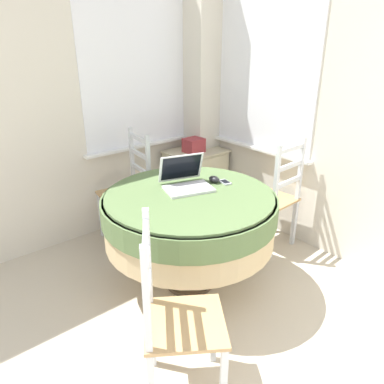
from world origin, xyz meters
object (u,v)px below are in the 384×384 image
at_px(dining_chair_near_back_window, 129,191).
at_px(corner_cabinet, 196,181).
at_px(storage_box, 194,145).
at_px(dining_chair_near_right_window, 273,198).
at_px(laptop, 186,181).
at_px(computer_mouse, 214,179).
at_px(cell_phone, 225,182).
at_px(round_dining_table, 189,214).
at_px(dining_chair_camera_near, 175,320).

bearing_deg(dining_chair_near_back_window, corner_cabinet, 3.99).
height_order(dining_chair_near_back_window, storage_box, dining_chair_near_back_window).
bearing_deg(dining_chair_near_right_window, corner_cabinet, 91.69).
xyz_separation_m(laptop, computer_mouse, (0.22, -0.06, -0.02)).
height_order(cell_phone, storage_box, storage_box).
bearing_deg(computer_mouse, round_dining_table, -170.36).
height_order(dining_chair_near_right_window, storage_box, dining_chair_near_right_window).
bearing_deg(storage_box, laptop, -133.12).
bearing_deg(dining_chair_camera_near, storage_box, 47.32).
xyz_separation_m(cell_phone, corner_cabinet, (0.55, 0.98, -0.42)).
distance_m(round_dining_table, dining_chair_near_back_window, 0.92).
relative_size(dining_chair_near_back_window, dining_chair_camera_near, 1.00).
relative_size(laptop, storage_box, 2.19).
height_order(laptop, computer_mouse, laptop).
bearing_deg(round_dining_table, dining_chair_near_right_window, -1.81).
distance_m(computer_mouse, storage_box, 1.06).
bearing_deg(dining_chair_near_right_window, laptop, 171.02).
relative_size(round_dining_table, dining_chair_near_back_window, 1.23).
xyz_separation_m(round_dining_table, dining_chair_near_right_window, (0.92, -0.03, -0.13)).
distance_m(cell_phone, dining_chair_camera_near, 1.22).
relative_size(computer_mouse, dining_chair_camera_near, 0.10).
bearing_deg(dining_chair_near_right_window, computer_mouse, 173.16).
distance_m(round_dining_table, cell_phone, 0.38).
bearing_deg(corner_cabinet, laptop, -134.00).
bearing_deg(dining_chair_near_right_window, storage_box, 94.48).
bearing_deg(cell_phone, dining_chair_near_back_window, 107.73).
relative_size(dining_chair_camera_near, storage_box, 5.42).
distance_m(computer_mouse, dining_chair_near_right_window, 0.72).
distance_m(computer_mouse, dining_chair_near_back_window, 0.95).
distance_m(dining_chair_near_back_window, dining_chair_near_right_window, 1.29).
height_order(round_dining_table, storage_box, storage_box).
xyz_separation_m(laptop, cell_phone, (0.28, -0.12, -0.04)).
distance_m(cell_phone, dining_chair_near_back_window, 1.01).
distance_m(laptop, computer_mouse, 0.23).
xyz_separation_m(computer_mouse, cell_phone, (0.06, -0.06, -0.02)).
bearing_deg(storage_box, corner_cabinet, 26.33).
bearing_deg(dining_chair_near_back_window, laptop, -89.06).
relative_size(laptop, dining_chair_near_back_window, 0.40).
xyz_separation_m(dining_chair_camera_near, corner_cabinet, (1.54, 1.64, -0.13)).
height_order(round_dining_table, corner_cabinet, round_dining_table).
bearing_deg(dining_chair_camera_near, computer_mouse, 37.62).
xyz_separation_m(laptop, dining_chair_camera_near, (-0.70, -0.77, -0.33)).
xyz_separation_m(dining_chair_near_right_window, corner_cabinet, (-0.03, 1.00, -0.13)).
bearing_deg(dining_chair_camera_near, laptop, 47.80).
height_order(laptop, dining_chair_camera_near, dining_chair_camera_near).
bearing_deg(computer_mouse, laptop, 165.07).
bearing_deg(corner_cabinet, round_dining_table, -132.52).
height_order(laptop, corner_cabinet, laptop).
bearing_deg(computer_mouse, dining_chair_near_right_window, -6.84).
xyz_separation_m(round_dining_table, dining_chair_camera_near, (-0.64, -0.67, -0.13)).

